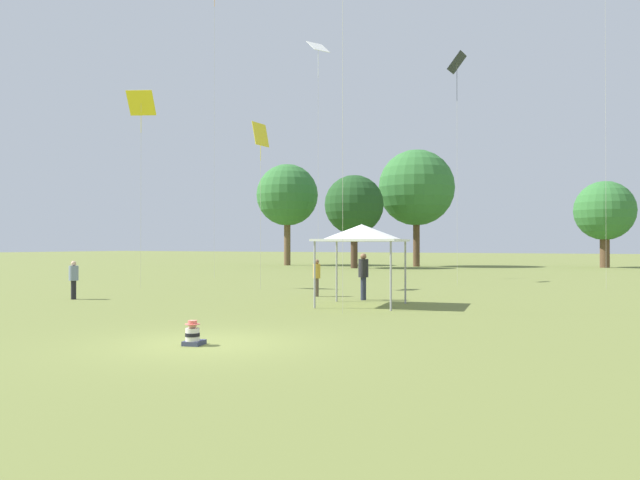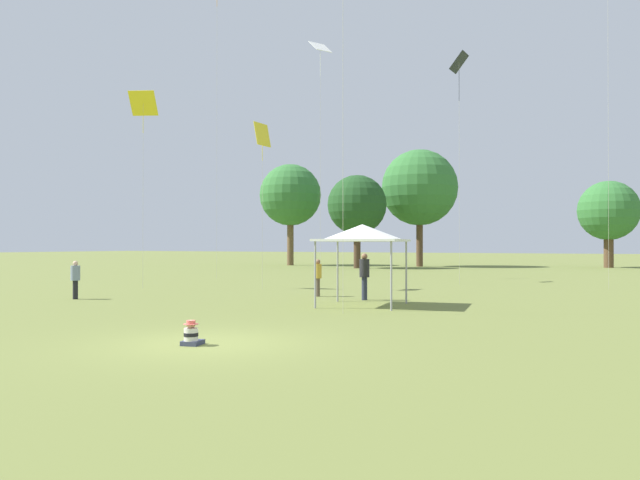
# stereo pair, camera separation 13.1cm
# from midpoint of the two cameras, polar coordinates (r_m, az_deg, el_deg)

# --- Properties ---
(ground_plane) EXTENTS (300.00, 300.00, 0.00)m
(ground_plane) POSITION_cam_midpoint_polar(r_m,az_deg,el_deg) (14.20, -10.51, -9.31)
(ground_plane) COLOR olive
(seated_toddler) EXTENTS (0.48, 0.55, 0.56)m
(seated_toddler) POSITION_cam_midpoint_polar(r_m,az_deg,el_deg) (14.01, -11.81, -8.49)
(seated_toddler) COLOR #383D56
(seated_toddler) RESTS_ON ground
(person_standing_0) EXTENTS (0.51, 0.51, 1.85)m
(person_standing_0) POSITION_cam_midpoint_polar(r_m,az_deg,el_deg) (24.71, 3.84, -2.96)
(person_standing_0) COLOR #282D42
(person_standing_0) RESTS_ON ground
(person_standing_1) EXTENTS (0.37, 0.37, 1.54)m
(person_standing_1) POSITION_cam_midpoint_polar(r_m,az_deg,el_deg) (26.90, -21.73, -3.14)
(person_standing_1) COLOR black
(person_standing_1) RESTS_ON ground
(person_standing_2) EXTENTS (0.36, 0.36, 1.57)m
(person_standing_2) POSITION_cam_midpoint_polar(r_m,az_deg,el_deg) (26.38, -0.45, -3.15)
(person_standing_2) COLOR brown
(person_standing_2) RESTS_ON ground
(canopy_tent) EXTENTS (3.39, 3.39, 2.92)m
(canopy_tent) POSITION_cam_midpoint_polar(r_m,az_deg,el_deg) (22.38, 3.67, 0.61)
(canopy_tent) COLOR white
(canopy_tent) RESTS_ON ground
(kite_0) EXTENTS (1.52, 1.23, 9.85)m
(kite_0) POSITION_cam_midpoint_polar(r_m,az_deg,el_deg) (33.19, -16.15, 11.69)
(kite_0) COLOR yellow
(kite_0) RESTS_ON ground
(kite_1) EXTENTS (0.83, 1.23, 12.72)m
(kite_1) POSITION_cam_midpoint_polar(r_m,az_deg,el_deg) (36.43, 12.30, 15.09)
(kite_1) COLOR #1E2328
(kite_1) RESTS_ON ground
(kite_4) EXTENTS (1.34, 1.43, 14.37)m
(kite_4) POSITION_cam_midpoint_polar(r_m,az_deg,el_deg) (38.80, -0.27, 16.62)
(kite_4) COLOR white
(kite_4) RESTS_ON ground
(kite_7) EXTENTS (0.29, 1.17, 8.16)m
(kite_7) POSITION_cam_midpoint_polar(r_m,az_deg,el_deg) (31.04, -5.57, 9.34)
(kite_7) COLOR yellow
(kite_7) RESTS_ON ground
(distant_tree_0) EXTENTS (7.57, 7.57, 11.67)m
(distant_tree_0) POSITION_cam_midpoint_polar(r_m,az_deg,el_deg) (63.09, 8.74, 4.73)
(distant_tree_0) COLOR brown
(distant_tree_0) RESTS_ON ground
(distant_tree_1) EXTENTS (5.62, 5.62, 8.24)m
(distant_tree_1) POSITION_cam_midpoint_polar(r_m,az_deg,el_deg) (65.10, 24.53, 2.42)
(distant_tree_1) COLOR brown
(distant_tree_1) RESTS_ON ground
(distant_tree_2) EXTENTS (6.51, 6.51, 10.71)m
(distant_tree_2) POSITION_cam_midpoint_polar(r_m,az_deg,el_deg) (66.18, -3.07, 4.10)
(distant_tree_2) COLOR brown
(distant_tree_2) RESTS_ON ground
(distant_tree_3) EXTENTS (5.51, 5.51, 8.66)m
(distant_tree_3) POSITION_cam_midpoint_polar(r_m,az_deg,el_deg) (58.04, 3.08, 3.21)
(distant_tree_3) COLOR #473323
(distant_tree_3) RESTS_ON ground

